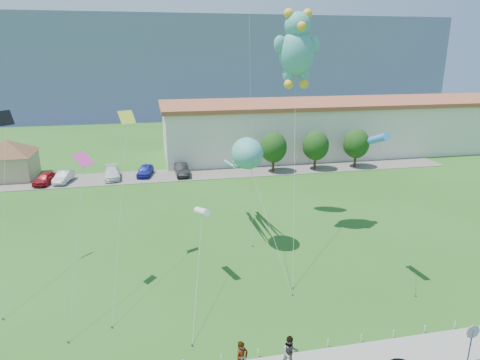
# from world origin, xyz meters

# --- Properties ---
(ground) EXTENTS (160.00, 160.00, 0.00)m
(ground) POSITION_xyz_m (0.00, 0.00, 0.00)
(ground) COLOR #245718
(ground) RESTS_ON ground
(parking_strip) EXTENTS (70.00, 6.00, 0.06)m
(parking_strip) POSITION_xyz_m (0.00, 35.00, 0.03)
(parking_strip) COLOR #59544C
(parking_strip) RESTS_ON ground
(hill_ridge) EXTENTS (160.00, 50.00, 25.00)m
(hill_ridge) POSITION_xyz_m (0.00, 120.00, 12.50)
(hill_ridge) COLOR slate
(hill_ridge) RESTS_ON ground
(pavilion) EXTENTS (9.20, 9.20, 5.00)m
(pavilion) POSITION_xyz_m (-24.00, 38.00, 3.02)
(pavilion) COLOR tan
(pavilion) RESTS_ON ground
(warehouse) EXTENTS (61.00, 15.00, 8.20)m
(warehouse) POSITION_xyz_m (26.00, 44.00, 4.12)
(warehouse) COLOR beige
(warehouse) RESTS_ON ground
(stop_sign) EXTENTS (0.80, 0.07, 2.50)m
(stop_sign) POSITION_xyz_m (9.50, -4.21, 1.87)
(stop_sign) COLOR slate
(stop_sign) RESTS_ON ground
(rope_fence) EXTENTS (26.05, 0.05, 0.50)m
(rope_fence) POSITION_xyz_m (0.00, -1.30, 0.25)
(rope_fence) COLOR white
(rope_fence) RESTS_ON ground
(tree_near) EXTENTS (3.60, 3.60, 5.47)m
(tree_near) POSITION_xyz_m (10.00, 34.00, 3.39)
(tree_near) COLOR #3F2B19
(tree_near) RESTS_ON ground
(tree_mid) EXTENTS (3.60, 3.60, 5.47)m
(tree_mid) POSITION_xyz_m (16.00, 34.00, 3.39)
(tree_mid) COLOR #3F2B19
(tree_mid) RESTS_ON ground
(tree_far) EXTENTS (3.60, 3.60, 5.47)m
(tree_far) POSITION_xyz_m (22.00, 34.00, 3.39)
(tree_far) COLOR #3F2B19
(tree_far) RESTS_ON ground
(pedestrian_left) EXTENTS (0.86, 0.76, 1.98)m
(pedestrian_left) POSITION_xyz_m (-2.16, -2.60, 1.09)
(pedestrian_left) COLOR gray
(pedestrian_left) RESTS_ON sidewalk
(pedestrian_right) EXTENTS (0.96, 0.78, 1.85)m
(pedestrian_right) POSITION_xyz_m (0.37, -2.54, 1.02)
(pedestrian_right) COLOR gray
(pedestrian_right) RESTS_ON sidewalk
(parked_car_red) EXTENTS (2.76, 4.45, 1.42)m
(parked_car_red) POSITION_xyz_m (-19.01, 34.23, 0.77)
(parked_car_red) COLOR maroon
(parked_car_red) RESTS_ON parking_strip
(parked_car_silver) EXTENTS (2.20, 4.32, 1.36)m
(parked_car_silver) POSITION_xyz_m (-16.96, 34.56, 0.74)
(parked_car_silver) COLOR #B5B5BC
(parked_car_silver) RESTS_ON parking_strip
(parked_car_white) EXTENTS (2.29, 4.98, 1.41)m
(parked_car_white) POSITION_xyz_m (-11.16, 34.99, 0.77)
(parked_car_white) COLOR silver
(parked_car_white) RESTS_ON parking_strip
(parked_car_blue) EXTENTS (2.53, 4.45, 1.43)m
(parked_car_blue) POSITION_xyz_m (-6.99, 35.49, 0.77)
(parked_car_blue) COLOR #1C239C
(parked_car_blue) RESTS_ON parking_strip
(parked_car_black) EXTENTS (1.74, 4.62, 1.51)m
(parked_car_black) POSITION_xyz_m (-2.30, 34.69, 0.81)
(parked_car_black) COLOR black
(parked_car_black) RESTS_ON parking_strip
(octopus_kite) EXTENTS (2.62, 14.42, 9.26)m
(octopus_kite) POSITION_xyz_m (1.43, 13.36, 7.30)
(octopus_kite) COLOR teal
(octopus_kite) RESTS_ON ground
(teddy_bear_kite) EXTENTS (5.15, 11.38, 19.03)m
(teddy_bear_kite) POSITION_xyz_m (6.19, 14.95, 16.07)
(teddy_bear_kite) COLOR teal
(teddy_bear_kite) RESTS_ON ground
(small_kite_pink) EXTENTS (1.61, 6.99, 9.51)m
(small_kite_pink) POSITION_xyz_m (-10.37, 7.62, 8.11)
(small_kite_pink) COLOR #ED34A6
(small_kite_pink) RESTS_ON ground
(small_kite_cyan) EXTENTS (2.38, 4.16, 10.68)m
(small_kite_cyan) POSITION_xyz_m (8.70, 5.22, 10.16)
(small_kite_cyan) COLOR #327CE1
(small_kite_cyan) RESTS_ON ground
(small_kite_white) EXTENTS (1.92, 8.86, 5.44)m
(small_kite_white) POSITION_xyz_m (-2.76, 7.93, 4.96)
(small_kite_white) COLOR white
(small_kite_white) RESTS_ON ground
(small_kite_yellow) EXTENTS (1.98, 10.23, 11.53)m
(small_kite_yellow) POSITION_xyz_m (-7.75, 11.25, 9.72)
(small_kite_yellow) COLOR #C5E135
(small_kite_yellow) RESTS_ON ground
(small_kite_black) EXTENTS (1.31, 8.91, 11.61)m
(small_kite_black) POSITION_xyz_m (-16.00, 12.33, 9.83)
(small_kite_black) COLOR black
(small_kite_black) RESTS_ON ground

